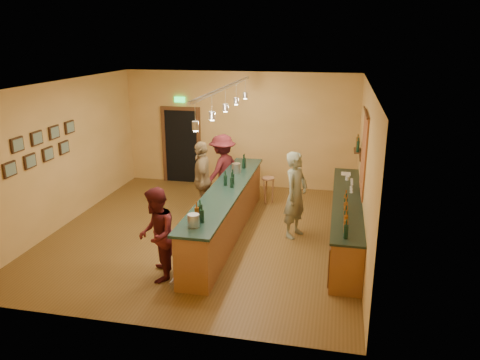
% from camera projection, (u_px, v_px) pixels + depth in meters
% --- Properties ---
extents(floor, '(7.00, 7.00, 0.00)m').
position_uv_depth(floor, '(206.00, 233.00, 10.21)').
color(floor, brown).
rests_on(floor, ground).
extents(ceiling, '(6.50, 7.00, 0.02)m').
position_uv_depth(ceiling, '(202.00, 84.00, 9.26)').
color(ceiling, silver).
rests_on(ceiling, wall_back).
extents(wall_back, '(6.50, 0.02, 3.20)m').
position_uv_depth(wall_back, '(239.00, 130.00, 13.01)').
color(wall_back, tan).
rests_on(wall_back, floor).
extents(wall_front, '(6.50, 0.02, 3.20)m').
position_uv_depth(wall_front, '(133.00, 226.00, 6.47)').
color(wall_front, tan).
rests_on(wall_front, floor).
extents(wall_left, '(0.02, 7.00, 3.20)m').
position_uv_depth(wall_left, '(64.00, 154.00, 10.39)').
color(wall_left, tan).
rests_on(wall_left, floor).
extents(wall_right, '(0.02, 7.00, 3.20)m').
position_uv_depth(wall_right, '(365.00, 171.00, 9.09)').
color(wall_right, tan).
rests_on(wall_right, floor).
extents(doorway, '(1.15, 0.09, 2.48)m').
position_uv_depth(doorway, '(182.00, 144.00, 13.46)').
color(doorway, black).
rests_on(doorway, wall_back).
extents(tapestry, '(0.03, 1.40, 1.60)m').
position_uv_depth(tapestry, '(364.00, 154.00, 9.39)').
color(tapestry, maroon).
rests_on(tapestry, wall_right).
extents(bottle_shelf, '(0.17, 0.55, 0.54)m').
position_uv_depth(bottle_shelf, '(358.00, 146.00, 10.86)').
color(bottle_shelf, '#522A18').
rests_on(bottle_shelf, wall_right).
extents(picture_grid, '(0.06, 2.20, 0.70)m').
position_uv_depth(picture_grid, '(43.00, 146.00, 9.57)').
color(picture_grid, '#382111').
rests_on(picture_grid, wall_left).
extents(back_counter, '(0.60, 4.55, 1.27)m').
position_uv_depth(back_counter, '(346.00, 220.00, 9.64)').
color(back_counter, brown).
rests_on(back_counter, floor).
extents(tasting_bar, '(0.73, 5.10, 1.38)m').
position_uv_depth(tasting_bar, '(226.00, 208.00, 9.94)').
color(tasting_bar, brown).
rests_on(tasting_bar, floor).
extents(pendant_track, '(0.11, 4.60, 0.50)m').
position_uv_depth(pendant_track, '(225.00, 96.00, 9.23)').
color(pendant_track, silver).
rests_on(pendant_track, ceiling).
extents(bartender, '(0.67, 0.79, 1.85)m').
position_uv_depth(bartender, '(296.00, 195.00, 9.80)').
color(bartender, gray).
rests_on(bartender, floor).
extents(customer_a, '(0.84, 0.96, 1.67)m').
position_uv_depth(customer_a, '(156.00, 235.00, 8.07)').
color(customer_a, '#59191E').
rests_on(customer_a, floor).
extents(customer_b, '(0.72, 1.15, 1.82)m').
position_uv_depth(customer_b, '(202.00, 180.00, 10.87)').
color(customer_b, '#997A51').
rests_on(customer_b, floor).
extents(customer_c, '(1.08, 1.33, 1.79)m').
position_uv_depth(customer_c, '(223.00, 170.00, 11.72)').
color(customer_c, '#59191E').
rests_on(customer_c, floor).
extents(bar_stool, '(0.33, 0.33, 0.68)m').
position_uv_depth(bar_stool, '(268.00, 183.00, 11.86)').
color(bar_stool, '#8F6340').
rests_on(bar_stool, floor).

